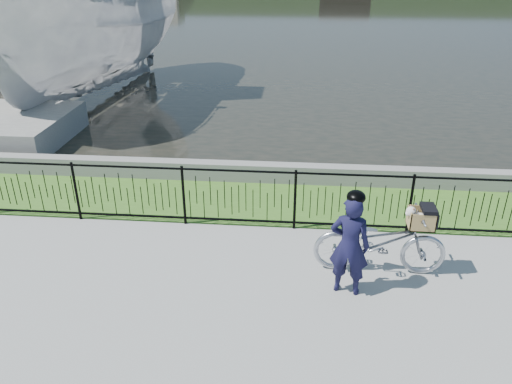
# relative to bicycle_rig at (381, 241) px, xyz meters

# --- Properties ---
(ground) EXTENTS (120.00, 120.00, 0.00)m
(ground) POSITION_rel_bicycle_rig_xyz_m (-2.34, -0.40, -0.54)
(ground) COLOR gray
(ground) RESTS_ON ground
(grass_strip) EXTENTS (60.00, 2.00, 0.01)m
(grass_strip) POSITION_rel_bicycle_rig_xyz_m (-2.34, 2.20, -0.53)
(grass_strip) COLOR #3F6E22
(grass_strip) RESTS_ON ground
(water) EXTENTS (120.00, 120.00, 0.00)m
(water) POSITION_rel_bicycle_rig_xyz_m (-2.34, 32.60, -0.54)
(water) COLOR black
(water) RESTS_ON ground
(quay_wall) EXTENTS (60.00, 0.30, 0.40)m
(quay_wall) POSITION_rel_bicycle_rig_xyz_m (-2.34, 3.20, -0.34)
(quay_wall) COLOR gray
(quay_wall) RESTS_ON ground
(fence) EXTENTS (14.00, 0.06, 1.15)m
(fence) POSITION_rel_bicycle_rig_xyz_m (-2.34, 1.20, 0.04)
(fence) COLOR black
(fence) RESTS_ON ground
(bicycle_rig) EXTENTS (2.01, 0.70, 1.18)m
(bicycle_rig) POSITION_rel_bicycle_rig_xyz_m (0.00, 0.00, 0.00)
(bicycle_rig) COLOR #A5A8B0
(bicycle_rig) RESTS_ON ground
(cyclist) EXTENTS (0.63, 0.48, 1.63)m
(cyclist) POSITION_rel_bicycle_rig_xyz_m (-0.54, -0.56, 0.27)
(cyclist) COLOR black
(cyclist) RESTS_ON ground
(boat_near) EXTENTS (5.54, 11.49, 6.07)m
(boat_near) POSITION_rel_bicycle_rig_xyz_m (-8.05, 9.29, 1.68)
(boat_near) COLOR #BBBBBB
(boat_near) RESTS_ON water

